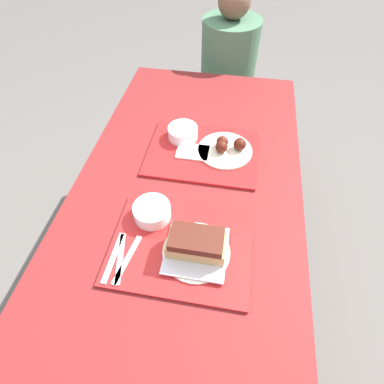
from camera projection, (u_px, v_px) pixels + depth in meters
The scene contains 14 objects.
ground_plane at pixel (186, 283), 1.63m from camera, with size 12.00×12.00×0.00m, color #605B56.
picnic_table at pixel (184, 216), 1.13m from camera, with size 0.84×1.77×0.73m.
picnic_bench_far at pixel (215, 109), 2.05m from camera, with size 0.80×0.28×0.42m.
tray_near at pixel (181, 247), 0.94m from camera, with size 0.44×0.33×0.01m.
tray_far at pixel (202, 152), 1.22m from camera, with size 0.44×0.33×0.01m.
bowl_coleslaw_near at pixel (152, 211), 0.99m from camera, with size 0.12×0.12×0.05m.
brisket_sandwich_plate at pixel (196, 246), 0.89m from camera, with size 0.21×0.21×0.09m.
plastic_fork_near at pixel (120, 258), 0.91m from camera, with size 0.05×0.17×0.00m.
plastic_knife_near at pixel (127, 259), 0.91m from camera, with size 0.05×0.17×0.00m.
plastic_spoon_near at pixel (113, 257), 0.91m from camera, with size 0.02×0.17×0.00m.
bowl_coleslaw_far at pixel (183, 132), 1.25m from camera, with size 0.12×0.12×0.05m.
wings_plate_far at pixel (227, 147), 1.20m from camera, with size 0.22×0.22×0.06m.
napkin_far at pixel (193, 152), 1.21m from camera, with size 0.13×0.09×0.01m.
person_seated_across at pixel (229, 60), 1.77m from camera, with size 0.33×0.33×0.68m.
Camera 1 is at (0.14, -0.64, 1.58)m, focal length 28.00 mm.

